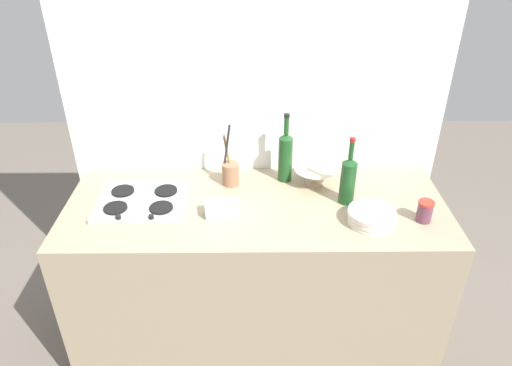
{
  "coord_description": "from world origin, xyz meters",
  "views": [
    {
      "loc": [
        -0.02,
        -1.86,
        2.15
      ],
      "look_at": [
        0.0,
        0.0,
        1.02
      ],
      "focal_mm": 33.23,
      "sensor_mm": 36.0,
      "label": 1
    }
  ],
  "objects": [
    {
      "name": "ground_plane",
      "position": [
        0.0,
        0.0,
        0.0
      ],
      "size": [
        6.0,
        6.0,
        0.0
      ],
      "primitive_type": "plane",
      "color": "#6B6056",
      "rests_on": "ground"
    },
    {
      "name": "utensil_crock",
      "position": [
        -0.13,
        0.19,
        0.97
      ],
      "size": [
        0.09,
        0.08,
        0.32
      ],
      "color": "#996B4C",
      "rests_on": "counter_block"
    },
    {
      "name": "backsplash_panel",
      "position": [
        0.0,
        0.38,
        1.12
      ],
      "size": [
        1.9,
        0.06,
        2.25
      ],
      "primitive_type": "cube",
      "color": "white",
      "rests_on": "ground"
    },
    {
      "name": "wine_bottle_leftmost",
      "position": [
        0.43,
        0.02,
        1.02
      ],
      "size": [
        0.07,
        0.07,
        0.34
      ],
      "color": "#19471E",
      "rests_on": "counter_block"
    },
    {
      "name": "stovetop_hob",
      "position": [
        -0.54,
        0.01,
        0.91
      ],
      "size": [
        0.42,
        0.32,
        0.04
      ],
      "color": "#B2B2B7",
      "rests_on": "counter_block"
    },
    {
      "name": "plate_stack",
      "position": [
        0.51,
        -0.15,
        0.93
      ],
      "size": [
        0.22,
        0.21,
        0.06
      ],
      "color": "silver",
      "rests_on": "counter_block"
    },
    {
      "name": "counter_block",
      "position": [
        0.0,
        0.0,
        0.45
      ],
      "size": [
        1.8,
        0.7,
        0.9
      ],
      "primitive_type": "cube",
      "color": "tan",
      "rests_on": "ground"
    },
    {
      "name": "mixing_bowl",
      "position": [
        0.3,
        0.19,
        0.95
      ],
      "size": [
        0.21,
        0.21,
        0.08
      ],
      "color": "beige",
      "rests_on": "counter_block"
    },
    {
      "name": "condiment_jar_front",
      "position": [
        0.75,
        -0.13,
        0.95
      ],
      "size": [
        0.07,
        0.07,
        0.1
      ],
      "color": "#66384C",
      "rests_on": "counter_block"
    },
    {
      "name": "butter_dish",
      "position": [
        -0.16,
        -0.07,
        0.93
      ],
      "size": [
        0.16,
        0.11,
        0.06
      ],
      "primitive_type": "cube",
      "rotation": [
        0.0,
        0.0,
        0.19
      ],
      "color": "white",
      "rests_on": "counter_block"
    },
    {
      "name": "wine_bottle_mid_left",
      "position": [
        0.15,
        0.23,
        1.04
      ],
      "size": [
        0.07,
        0.07,
        0.36
      ],
      "color": "#19471E",
      "rests_on": "counter_block"
    }
  ]
}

